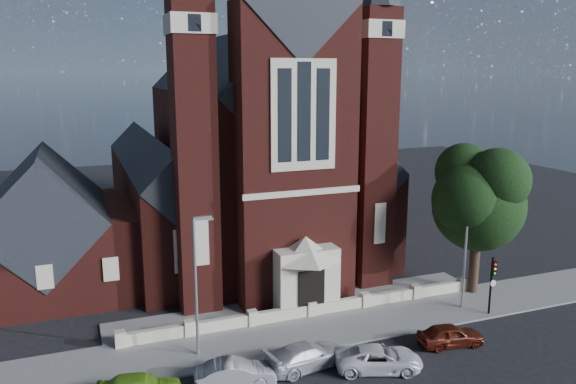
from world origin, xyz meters
The scene contains 14 objects.
ground centered at (0.00, 15.00, 0.00)m, with size 120.00×120.00×0.00m, color black.
pavement_strip centered at (0.00, 4.50, 0.00)m, with size 60.00×5.00×0.12m, color slate.
forecourt_paving centered at (0.00, 8.50, 0.00)m, with size 26.00×3.00×0.14m, color slate.
forecourt_wall centered at (0.00, 6.50, 0.00)m, with size 24.00×0.40×0.90m, color #C2B69A.
church centered at (0.00, 22.94, 8.19)m, with size 20.01×34.90×29.20m.
parish_hall centered at (-16.00, 18.00, 4.01)m, with size 12.00×12.20×10.24m.
street_tree centered at (12.60, 5.71, 6.96)m, with size 6.40×6.60×10.70m.
street_lamp_left centered at (-7.91, 4.00, 4.60)m, with size 1.16×0.22×8.09m.
street_lamp_right centered at (10.09, 4.00, 4.60)m, with size 1.16×0.22×8.09m.
traffic_signal centered at (11.00, 2.43, 2.58)m, with size 0.28×0.42×4.00m.
car_silver_a centered at (-6.89, 0.30, 0.68)m, with size 1.43×4.10×1.35m, color #95979C.
car_silver_b centered at (-2.78, 0.67, 0.69)m, with size 1.93×4.75×1.38m, color #B2B5BA.
car_white_suv centered at (0.74, -0.93, 0.65)m, with size 2.15×4.67×1.30m, color white.
car_dark_red centered at (6.02, -0.07, 0.66)m, with size 1.56×3.88×1.32m, color #4D170D.
Camera 1 is at (-13.66, -24.85, 15.69)m, focal length 35.00 mm.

